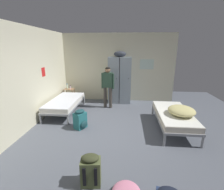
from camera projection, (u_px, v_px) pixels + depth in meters
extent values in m
plane|color=#565B66|center=(111.00, 131.00, 4.42)|extent=(8.99, 8.99, 0.00)
cube|color=beige|center=(118.00, 68.00, 6.75)|extent=(4.64, 0.06, 2.77)
cube|color=beige|center=(24.00, 80.00, 4.23)|extent=(0.06, 5.62, 2.77)
cube|color=#B7CCBC|center=(147.00, 64.00, 6.56)|extent=(0.55, 0.01, 0.40)
cube|color=red|center=(43.00, 72.00, 5.15)|extent=(0.01, 0.20, 0.28)
cube|color=#8C99A3|center=(114.00, 80.00, 6.59)|extent=(0.44, 0.52, 1.85)
cylinder|color=black|center=(117.00, 78.00, 6.28)|extent=(0.02, 0.03, 0.02)
cube|color=#8C99A3|center=(125.00, 80.00, 6.55)|extent=(0.44, 0.52, 1.85)
cylinder|color=black|center=(128.00, 79.00, 6.24)|extent=(0.02, 0.03, 0.02)
ellipsoid|color=#333842|center=(120.00, 54.00, 6.28)|extent=(0.48, 0.36, 0.22)
cylinder|color=#99704C|center=(64.00, 97.00, 6.63)|extent=(0.03, 0.03, 0.55)
cylinder|color=#99704C|center=(73.00, 97.00, 6.60)|extent=(0.03, 0.03, 0.55)
cylinder|color=#99704C|center=(67.00, 95.00, 6.89)|extent=(0.03, 0.03, 0.55)
cylinder|color=#99704C|center=(75.00, 95.00, 6.85)|extent=(0.03, 0.03, 0.55)
cube|color=#99704C|center=(70.00, 98.00, 6.76)|extent=(0.38, 0.30, 0.02)
cube|color=#99704C|center=(69.00, 89.00, 6.66)|extent=(0.38, 0.30, 0.02)
cylinder|color=gray|center=(178.00, 112.00, 5.41)|extent=(0.06, 0.06, 0.28)
cylinder|color=gray|center=(153.00, 111.00, 5.48)|extent=(0.06, 0.06, 0.28)
cylinder|color=gray|center=(203.00, 142.00, 3.65)|extent=(0.06, 0.06, 0.28)
cylinder|color=gray|center=(164.00, 140.00, 3.72)|extent=(0.06, 0.06, 0.28)
cube|color=gray|center=(173.00, 118.00, 4.52)|extent=(0.90, 1.90, 0.06)
cube|color=beige|center=(174.00, 115.00, 4.49)|extent=(0.87, 1.84, 0.14)
cube|color=white|center=(174.00, 112.00, 4.47)|extent=(0.86, 1.82, 0.01)
cylinder|color=gray|center=(41.00, 120.00, 4.81)|extent=(0.06, 0.06, 0.28)
cylinder|color=gray|center=(68.00, 121.00, 4.74)|extent=(0.06, 0.06, 0.28)
cylinder|color=gray|center=(64.00, 100.00, 6.57)|extent=(0.06, 0.06, 0.28)
cylinder|color=gray|center=(84.00, 101.00, 6.50)|extent=(0.06, 0.06, 0.28)
cube|color=gray|center=(65.00, 104.00, 5.61)|extent=(0.90, 1.90, 0.06)
cube|color=silver|center=(65.00, 102.00, 5.58)|extent=(0.87, 1.84, 0.14)
cube|color=silver|center=(65.00, 99.00, 5.56)|extent=(0.86, 1.82, 0.01)
ellipsoid|color=#D1C67F|center=(182.00, 111.00, 4.26)|extent=(0.69, 0.74, 0.22)
cylinder|color=#3D3833|center=(111.00, 98.00, 6.08)|extent=(0.12, 0.12, 0.79)
cylinder|color=#3D3833|center=(105.00, 97.00, 6.13)|extent=(0.12, 0.12, 0.79)
cube|color=#284233|center=(108.00, 80.00, 5.92)|extent=(0.35, 0.24, 0.54)
cylinder|color=#284233|center=(113.00, 81.00, 5.88)|extent=(0.08, 0.08, 0.56)
cylinder|color=#284233|center=(102.00, 81.00, 5.97)|extent=(0.08, 0.08, 0.56)
sphere|color=#936B4C|center=(108.00, 70.00, 5.82)|extent=(0.19, 0.19, 0.19)
ellipsoid|color=black|center=(108.00, 69.00, 5.80)|extent=(0.18, 0.18, 0.11)
cylinder|color=silver|center=(67.00, 86.00, 6.66)|extent=(0.06, 0.06, 0.19)
cylinder|color=#2666B2|center=(67.00, 84.00, 6.63)|extent=(0.04, 0.04, 0.03)
cylinder|color=beige|center=(70.00, 88.00, 6.60)|extent=(0.05, 0.05, 0.13)
cylinder|color=black|center=(70.00, 86.00, 6.57)|extent=(0.03, 0.03, 0.03)
cube|color=#23666B|center=(80.00, 120.00, 4.55)|extent=(0.37, 0.40, 0.46)
ellipsoid|color=#193D42|center=(84.00, 124.00, 4.49)|extent=(0.19, 0.25, 0.20)
ellipsoid|color=#193D42|center=(80.00, 111.00, 4.47)|extent=(0.33, 0.36, 0.10)
cube|color=black|center=(74.00, 119.00, 4.55)|extent=(0.05, 0.06, 0.32)
cube|color=black|center=(79.00, 117.00, 4.69)|extent=(0.05, 0.06, 0.32)
cube|color=#566038|center=(91.00, 172.00, 2.66)|extent=(0.34, 0.27, 0.46)
ellipsoid|color=#383D23|center=(92.00, 170.00, 2.82)|extent=(0.25, 0.11, 0.20)
ellipsoid|color=#383D23|center=(90.00, 158.00, 2.58)|extent=(0.31, 0.25, 0.10)
cube|color=black|center=(96.00, 177.00, 2.52)|extent=(0.05, 0.03, 0.32)
cube|color=black|center=(84.00, 177.00, 2.52)|extent=(0.05, 0.03, 0.32)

